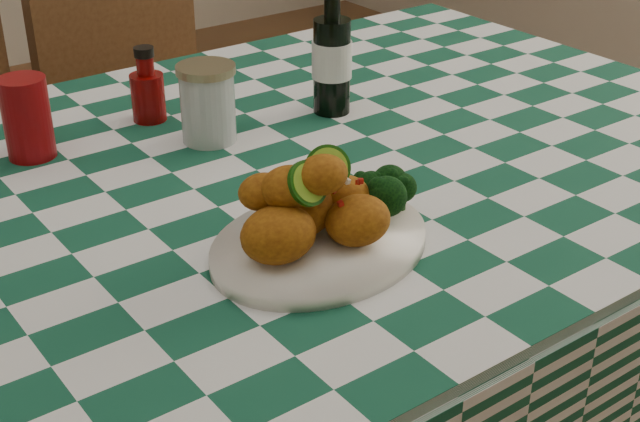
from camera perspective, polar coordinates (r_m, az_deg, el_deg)
dining_table at (r=1.50m, az=-3.56°, el=-11.06°), size 1.66×1.06×0.79m
plate at (r=1.08m, az=0.00°, el=-2.16°), size 0.33×0.28×0.02m
fried_chicken_pile at (r=1.05m, az=-0.19°, el=0.81°), size 0.17×0.13×0.11m
broccoli_side at (r=1.12m, az=3.86°, el=1.34°), size 0.08×0.08×0.06m
red_tumbler at (r=1.37m, az=-18.25°, el=5.68°), size 0.08×0.08×0.12m
ketchup_bottle at (r=1.46m, az=-11.02°, el=7.97°), size 0.07×0.07×0.12m
mason_jar at (r=1.37m, az=-7.20°, el=6.85°), size 0.12×0.12×0.12m
beer_bottle at (r=1.45m, az=0.77°, el=10.53°), size 0.08×0.08×0.23m
wooden_chair_right at (r=2.12m, az=-9.45°, el=3.28°), size 0.47×0.49×0.92m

